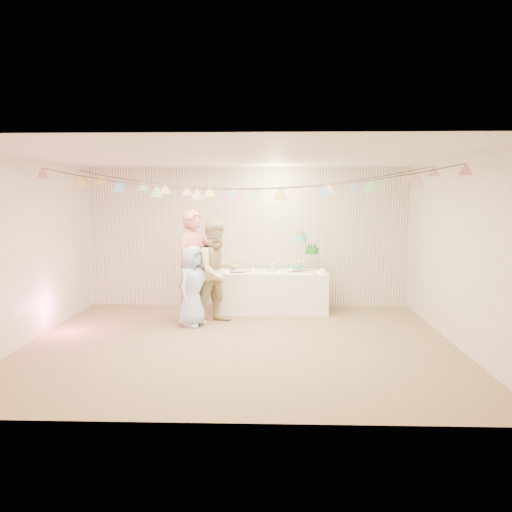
{
  "coord_description": "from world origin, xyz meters",
  "views": [
    {
      "loc": [
        0.44,
        -6.83,
        2.05
      ],
      "look_at": [
        0.2,
        0.8,
        1.15
      ],
      "focal_mm": 35.0,
      "sensor_mm": 36.0,
      "label": 1
    }
  ],
  "objects_px": {
    "person_adult_a": "(195,266)",
    "person_adult_b": "(217,272)",
    "cake_stand": "(303,251)",
    "table": "(272,291)",
    "person_child": "(193,286)"
  },
  "relations": [
    {
      "from": "person_adult_b",
      "to": "person_adult_a",
      "type": "bearing_deg",
      "value": 119.53
    },
    {
      "from": "person_adult_a",
      "to": "person_adult_b",
      "type": "xyz_separation_m",
      "value": [
        0.4,
        -0.15,
        -0.08
      ]
    },
    {
      "from": "cake_stand",
      "to": "person_child",
      "type": "bearing_deg",
      "value": -149.12
    },
    {
      "from": "person_adult_a",
      "to": "person_adult_b",
      "type": "distance_m",
      "value": 0.43
    },
    {
      "from": "cake_stand",
      "to": "table",
      "type": "bearing_deg",
      "value": -174.81
    },
    {
      "from": "cake_stand",
      "to": "person_child",
      "type": "distance_m",
      "value": 2.17
    },
    {
      "from": "cake_stand",
      "to": "person_adult_a",
      "type": "relative_size",
      "value": 0.36
    },
    {
      "from": "person_adult_b",
      "to": "table",
      "type": "bearing_deg",
      "value": 3.17
    },
    {
      "from": "cake_stand",
      "to": "person_adult_b",
      "type": "relative_size",
      "value": 0.4
    },
    {
      "from": "table",
      "to": "cake_stand",
      "type": "distance_m",
      "value": 0.91
    },
    {
      "from": "table",
      "to": "person_adult_b",
      "type": "xyz_separation_m",
      "value": [
        -0.9,
        -0.83,
        0.48
      ]
    },
    {
      "from": "table",
      "to": "person_adult_a",
      "type": "relative_size",
      "value": 1.05
    },
    {
      "from": "person_adult_a",
      "to": "person_child",
      "type": "xyz_separation_m",
      "value": [
        0.02,
        -0.36,
        -0.28
      ]
    },
    {
      "from": "cake_stand",
      "to": "person_child",
      "type": "relative_size",
      "value": 0.52
    },
    {
      "from": "person_adult_a",
      "to": "person_adult_b",
      "type": "height_order",
      "value": "person_adult_a"
    }
  ]
}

